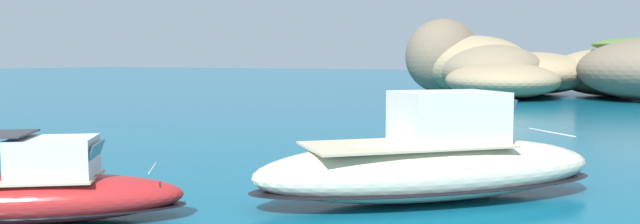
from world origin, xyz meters
The scene contains 3 objects.
islet_large centered at (-0.84, 63.99, 2.92)m, with size 23.43×27.98×8.47m.
motorboat_cream centered at (8.34, 11.70, 1.03)m, with size 9.76×9.45×3.08m.
motorboat_red centered at (0.46, 5.06, 0.71)m, with size 6.98×5.78×2.21m.
Camera 1 is at (13.28, -5.15, 4.02)m, focal length 34.63 mm.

